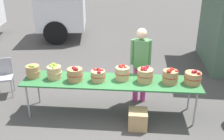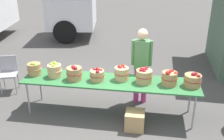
{
  "view_description": "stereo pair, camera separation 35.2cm",
  "coord_description": "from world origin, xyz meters",
  "px_view_note": "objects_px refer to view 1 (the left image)",
  "views": [
    {
      "loc": [
        0.43,
        -4.59,
        2.94
      ],
      "look_at": [
        0.0,
        0.3,
        0.85
      ],
      "focal_mm": 41.23,
      "sensor_mm": 36.0,
      "label": 1
    },
    {
      "loc": [
        0.78,
        -4.55,
        2.94
      ],
      "look_at": [
        0.0,
        0.3,
        0.85
      ],
      "focal_mm": 41.23,
      "sensor_mm": 36.0,
      "label": 2
    }
  ],
  "objects_px": {
    "apple_basket_red_2": "(122,73)",
    "vendor_adult": "(141,60)",
    "market_table": "(111,82)",
    "apple_basket_red_3": "(145,75)",
    "apple_basket_red_0": "(75,74)",
    "apple_basket_green_0": "(33,71)",
    "apple_basket_green_1": "(54,72)",
    "apple_basket_red_5": "(193,78)",
    "folding_chair": "(4,74)",
    "apple_basket_red_4": "(170,76)",
    "apple_basket_red_1": "(98,75)",
    "produce_crate": "(138,119)"
  },
  "relations": [
    {
      "from": "apple_basket_red_0",
      "to": "vendor_adult",
      "type": "height_order",
      "value": "vendor_adult"
    },
    {
      "from": "produce_crate",
      "to": "market_table",
      "type": "bearing_deg",
      "value": 140.83
    },
    {
      "from": "apple_basket_red_0",
      "to": "market_table",
      "type": "bearing_deg",
      "value": 4.72
    },
    {
      "from": "apple_basket_red_5",
      "to": "vendor_adult",
      "type": "xyz_separation_m",
      "value": [
        -1.0,
        0.57,
        0.11
      ]
    },
    {
      "from": "market_table",
      "to": "apple_basket_red_3",
      "type": "relative_size",
      "value": 10.67
    },
    {
      "from": "apple_basket_red_5",
      "to": "apple_basket_red_3",
      "type": "bearing_deg",
      "value": 179.42
    },
    {
      "from": "apple_basket_red_2",
      "to": "apple_basket_green_1",
      "type": "bearing_deg",
      "value": -177.27
    },
    {
      "from": "apple_basket_green_0",
      "to": "vendor_adult",
      "type": "height_order",
      "value": "vendor_adult"
    },
    {
      "from": "apple_basket_red_4",
      "to": "vendor_adult",
      "type": "distance_m",
      "value": 0.82
    },
    {
      "from": "apple_basket_green_1",
      "to": "vendor_adult",
      "type": "height_order",
      "value": "vendor_adult"
    },
    {
      "from": "apple_basket_red_1",
      "to": "apple_basket_red_3",
      "type": "height_order",
      "value": "apple_basket_red_3"
    },
    {
      "from": "apple_basket_green_0",
      "to": "vendor_adult",
      "type": "xyz_separation_m",
      "value": [
        2.17,
        0.55,
        0.1
      ]
    },
    {
      "from": "apple_basket_green_1",
      "to": "vendor_adult",
      "type": "relative_size",
      "value": 0.18
    },
    {
      "from": "apple_basket_green_1",
      "to": "apple_basket_red_1",
      "type": "height_order",
      "value": "apple_basket_green_1"
    },
    {
      "from": "market_table",
      "to": "apple_basket_red_1",
      "type": "height_order",
      "value": "apple_basket_red_1"
    },
    {
      "from": "apple_basket_red_5",
      "to": "folding_chair",
      "type": "distance_m",
      "value": 4.22
    },
    {
      "from": "apple_basket_red_5",
      "to": "apple_basket_green_0",
      "type": "bearing_deg",
      "value": 179.53
    },
    {
      "from": "apple_basket_green_1",
      "to": "market_table",
      "type": "bearing_deg",
      "value": -0.75
    },
    {
      "from": "apple_basket_red_3",
      "to": "apple_basket_red_1",
      "type": "bearing_deg",
      "value": -177.38
    },
    {
      "from": "apple_basket_red_2",
      "to": "apple_basket_red_5",
      "type": "distance_m",
      "value": 1.36
    },
    {
      "from": "folding_chair",
      "to": "apple_basket_red_2",
      "type": "bearing_deg",
      "value": -29.39
    },
    {
      "from": "apple_basket_red_3",
      "to": "apple_basket_red_4",
      "type": "distance_m",
      "value": 0.48
    },
    {
      "from": "apple_basket_green_1",
      "to": "apple_basket_red_2",
      "type": "bearing_deg",
      "value": 2.73
    },
    {
      "from": "apple_basket_red_0",
      "to": "apple_basket_red_2",
      "type": "bearing_deg",
      "value": 8.45
    },
    {
      "from": "market_table",
      "to": "produce_crate",
      "type": "relative_size",
      "value": 9.88
    },
    {
      "from": "apple_basket_green_1",
      "to": "apple_basket_red_5",
      "type": "xyz_separation_m",
      "value": [
        2.72,
        -0.01,
        -0.02
      ]
    },
    {
      "from": "market_table",
      "to": "apple_basket_red_3",
      "type": "xyz_separation_m",
      "value": [
        0.67,
        0.02,
        0.17
      ]
    },
    {
      "from": "apple_basket_red_4",
      "to": "folding_chair",
      "type": "relative_size",
      "value": 0.37
    },
    {
      "from": "apple_basket_green_0",
      "to": "apple_basket_green_1",
      "type": "relative_size",
      "value": 0.99
    },
    {
      "from": "folding_chair",
      "to": "vendor_adult",
      "type": "bearing_deg",
      "value": -19.14
    },
    {
      "from": "apple_basket_green_0",
      "to": "apple_basket_green_1",
      "type": "xyz_separation_m",
      "value": [
        0.45,
        -0.02,
        0.01
      ]
    },
    {
      "from": "apple_basket_red_4",
      "to": "apple_basket_green_1",
      "type": "bearing_deg",
      "value": 179.61
    },
    {
      "from": "apple_basket_green_0",
      "to": "produce_crate",
      "type": "distance_m",
      "value": 2.31
    },
    {
      "from": "apple_basket_green_0",
      "to": "apple_basket_red_3",
      "type": "relative_size",
      "value": 0.91
    },
    {
      "from": "market_table",
      "to": "apple_basket_green_1",
      "type": "distance_m",
      "value": 1.15
    },
    {
      "from": "apple_basket_green_1",
      "to": "folding_chair",
      "type": "bearing_deg",
      "value": 156.25
    },
    {
      "from": "market_table",
      "to": "apple_basket_green_0",
      "type": "height_order",
      "value": "apple_basket_green_0"
    },
    {
      "from": "apple_basket_green_1",
      "to": "apple_basket_red_4",
      "type": "xyz_separation_m",
      "value": [
        2.29,
        -0.02,
        0.0
      ]
    },
    {
      "from": "apple_basket_green_0",
      "to": "apple_basket_red_0",
      "type": "distance_m",
      "value": 0.89
    },
    {
      "from": "market_table",
      "to": "apple_basket_green_0",
      "type": "xyz_separation_m",
      "value": [
        -1.59,
        0.03,
        0.17
      ]
    },
    {
      "from": "apple_basket_red_1",
      "to": "apple_basket_red_5",
      "type": "distance_m",
      "value": 1.83
    },
    {
      "from": "apple_basket_red_0",
      "to": "apple_basket_red_4",
      "type": "bearing_deg",
      "value": 1.77
    },
    {
      "from": "apple_basket_red_1",
      "to": "apple_basket_green_1",
      "type": "bearing_deg",
      "value": 177.4
    },
    {
      "from": "apple_basket_red_0",
      "to": "folding_chair",
      "type": "xyz_separation_m",
      "value": [
        -1.87,
        0.7,
        -0.38
      ]
    },
    {
      "from": "vendor_adult",
      "to": "apple_basket_red_1",
      "type": "bearing_deg",
      "value": 34.51
    },
    {
      "from": "apple_basket_red_3",
      "to": "folding_chair",
      "type": "height_order",
      "value": "apple_basket_red_3"
    },
    {
      "from": "apple_basket_red_2",
      "to": "vendor_adult",
      "type": "xyz_separation_m",
      "value": [
        0.36,
        0.5,
        0.1
      ]
    },
    {
      "from": "apple_basket_red_4",
      "to": "market_table",
      "type": "bearing_deg",
      "value": 179.97
    },
    {
      "from": "apple_basket_green_0",
      "to": "apple_basket_red_4",
      "type": "height_order",
      "value": "apple_basket_red_4"
    },
    {
      "from": "apple_basket_red_2",
      "to": "apple_basket_green_0",
      "type": "bearing_deg",
      "value": -178.51
    }
  ]
}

